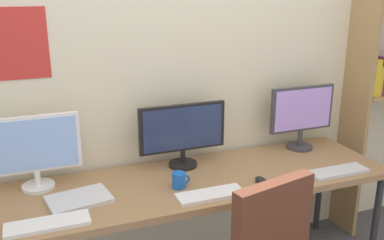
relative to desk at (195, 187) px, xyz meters
name	(u,v)px	position (x,y,z in m)	size (l,w,h in m)	color
wall_back	(171,72)	(0.00, 0.42, 0.61)	(4.77, 0.11, 2.60)	beige
desk	(195,187)	(0.00, 0.00, 0.00)	(2.37, 0.68, 0.74)	#936D47
monitor_left	(34,149)	(-0.86, 0.21, 0.28)	(0.50, 0.18, 0.42)	silver
monitor_center	(183,132)	(0.00, 0.21, 0.27)	(0.55, 0.18, 0.40)	black
monitor_right	(302,114)	(0.86, 0.21, 0.30)	(0.47, 0.18, 0.44)	#38383D
keyboard_left	(48,224)	(-0.84, -0.23, 0.06)	(0.39, 0.13, 0.02)	silver
keyboard_center	(211,195)	(0.00, -0.23, 0.06)	(0.37, 0.13, 0.02)	silver
keyboard_right	(338,172)	(0.84, -0.23, 0.06)	(0.38, 0.13, 0.02)	silver
mouse_left_side	(293,181)	(0.50, -0.25, 0.06)	(0.06, 0.10, 0.03)	#38383D
mouse_right_side	(261,180)	(0.34, -0.18, 0.06)	(0.06, 0.10, 0.03)	black
laptop_closed	(79,199)	(-0.67, -0.03, 0.06)	(0.32, 0.22, 0.02)	silver
coffee_mug	(179,180)	(-0.12, -0.07, 0.09)	(0.11, 0.08, 0.09)	blue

